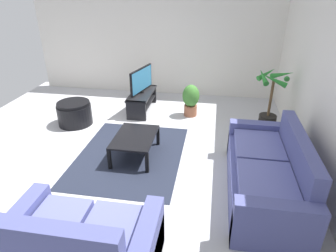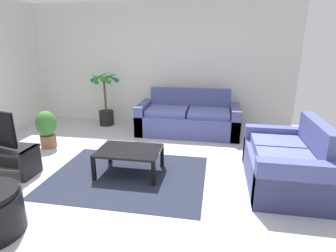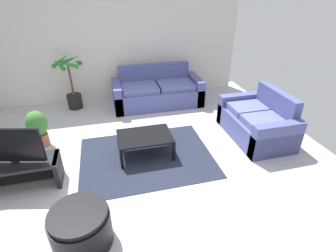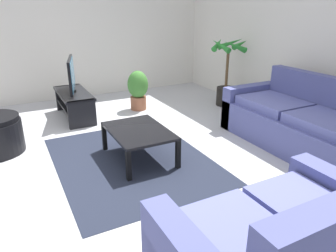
{
  "view_description": "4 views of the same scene",
  "coord_description": "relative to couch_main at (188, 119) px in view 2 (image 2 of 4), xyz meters",
  "views": [
    {
      "loc": [
        4.14,
        1.51,
        2.62
      ],
      "look_at": [
        0.18,
        0.85,
        0.62
      ],
      "focal_mm": 31.35,
      "sensor_mm": 36.0,
      "label": 1
    },
    {
      "loc": [
        1.33,
        -3.2,
        1.87
      ],
      "look_at": [
        0.63,
        0.67,
        0.64
      ],
      "focal_mm": 29.22,
      "sensor_mm": 36.0,
      "label": 2
    },
    {
      "loc": [
        -0.39,
        -3.3,
        2.61
      ],
      "look_at": [
        0.57,
        0.45,
        0.41
      ],
      "focal_mm": 27.18,
      "sensor_mm": 36.0,
      "label": 3
    },
    {
      "loc": [
        3.32,
        -0.98,
        1.74
      ],
      "look_at": [
        0.48,
        0.51,
        0.5
      ],
      "focal_mm": 33.74,
      "sensor_mm": 36.0,
      "label": 4
    }
  ],
  "objects": [
    {
      "name": "coffee_table",
      "position": [
        -0.64,
        -1.98,
        0.02
      ],
      "size": [
        0.9,
        0.64,
        0.37
      ],
      "color": "black",
      "rests_on": "ground"
    },
    {
      "name": "ground_plane",
      "position": [
        -0.77,
        -2.28,
        -0.3
      ],
      "size": [
        6.6,
        6.6,
        0.0
      ],
      "primitive_type": "plane",
      "color": "#B2B2B7"
    },
    {
      "name": "wall_back",
      "position": [
        -0.77,
        0.72,
        1.05
      ],
      "size": [
        6.0,
        0.06,
        2.7
      ],
      "primitive_type": "cube",
      "color": "silver",
      "rests_on": "ground"
    },
    {
      "name": "couch_loveseat",
      "position": [
        1.51,
        -1.93,
        -0.0
      ],
      "size": [
        0.9,
        1.46,
        0.9
      ],
      "color": "#4C518C",
      "rests_on": "ground"
    },
    {
      "name": "potted_palm",
      "position": [
        -1.93,
        0.27,
        0.22
      ],
      "size": [
        0.66,
        0.67,
        1.22
      ],
      "color": "black",
      "rests_on": "ground"
    },
    {
      "name": "area_rug",
      "position": [
        -0.64,
        -2.08,
        -0.3
      ],
      "size": [
        2.2,
        1.7,
        0.01
      ],
      "primitive_type": "cube",
      "color": "#1E2333",
      "rests_on": "ground"
    },
    {
      "name": "couch_main",
      "position": [
        0.0,
        0.0,
        0.0
      ],
      "size": [
        2.08,
        0.9,
        0.9
      ],
      "color": "#4C518C",
      "rests_on": "ground"
    },
    {
      "name": "potted_plant_small",
      "position": [
        -2.43,
        -1.25,
        0.07
      ],
      "size": [
        0.36,
        0.36,
        0.68
      ],
      "color": "brown",
      "rests_on": "ground"
    }
  ]
}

